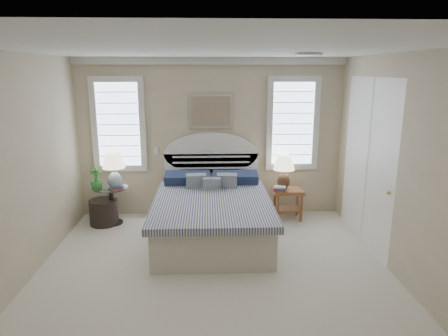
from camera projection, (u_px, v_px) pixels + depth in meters
floor at (214, 285)px, 4.75m from camera, size 4.50×5.00×0.01m
ceiling at (212, 49)px, 4.10m from camera, size 4.50×5.00×0.01m
wall_back at (211, 138)px, 6.85m from camera, size 4.50×0.02×2.70m
wall_left at (6, 178)px, 4.33m from camera, size 0.02×5.00×2.70m
wall_right at (412, 174)px, 4.52m from camera, size 0.02×5.00×2.70m
crown_molding at (210, 61)px, 6.50m from camera, size 4.50×0.08×0.12m
hvac_vent at (308, 54)px, 4.93m from camera, size 0.30×0.20×0.02m
switch_plate at (156, 150)px, 6.84m from camera, size 0.08×0.01×0.12m
window_left at (119, 125)px, 6.71m from camera, size 0.90×0.06×1.60m
window_right at (293, 124)px, 6.83m from camera, size 0.90×0.06×1.60m
painting at (211, 111)px, 6.70m from camera, size 0.74×0.04×0.58m
closet_door at (367, 163)px, 5.72m from camera, size 0.02×1.80×2.40m
bed at (212, 212)px, 6.07m from camera, size 1.72×2.28×1.47m
side_table_left at (112, 201)px, 6.58m from camera, size 0.56×0.56×0.63m
nightstand_right at (288, 197)px, 6.79m from camera, size 0.50×0.40×0.53m
floor_pot at (104, 212)px, 6.59m from camera, size 0.49×0.49×0.42m
lamp_left at (114, 167)px, 6.38m from camera, size 0.43×0.43×0.59m
lamp_right at (284, 168)px, 6.70m from camera, size 0.37×0.37×0.58m
potted_plant at (96, 179)px, 6.33m from camera, size 0.26×0.26×0.36m
books_left at (118, 187)px, 6.43m from camera, size 0.17×0.12×0.04m
books_right at (280, 189)px, 6.64m from camera, size 0.23×0.18×0.08m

